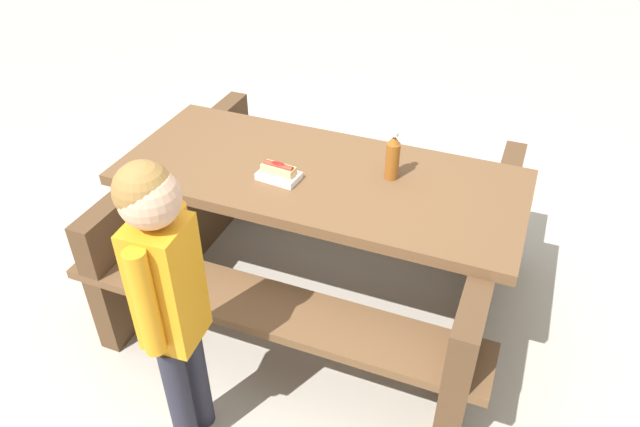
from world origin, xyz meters
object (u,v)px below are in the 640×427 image
object	(u,v)px
hotdog_tray	(279,173)
picnic_table	(320,227)
soda_bottle	(393,157)
child_in_coat	(166,285)

from	to	relation	value
hotdog_tray	picnic_table	bearing A→B (deg)	-161.64
soda_bottle	child_in_coat	xyz separation A→B (m)	(0.78, 0.80, -0.03)
soda_bottle	child_in_coat	distance (m)	1.12
picnic_table	soda_bottle	xyz separation A→B (m)	(-0.31, 0.02, 0.41)
child_in_coat	soda_bottle	bearing A→B (deg)	-134.50
picnic_table	hotdog_tray	world-z (taller)	hotdog_tray
soda_bottle	hotdog_tray	distance (m)	0.50
picnic_table	hotdog_tray	xyz separation A→B (m)	(0.18, 0.06, 0.34)
picnic_table	soda_bottle	world-z (taller)	soda_bottle
child_in_coat	hotdog_tray	bearing A→B (deg)	-110.98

